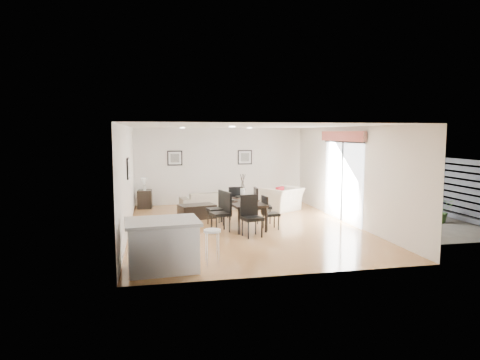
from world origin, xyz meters
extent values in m
plane|color=#B27C49|center=(0.00, 0.00, 0.00)|extent=(8.00, 8.00, 0.00)
cube|color=white|center=(0.00, 4.00, 1.35)|extent=(6.00, 0.04, 2.70)
cube|color=white|center=(0.00, -4.00, 1.35)|extent=(6.00, 0.04, 2.70)
cube|color=white|center=(-3.00, 0.00, 1.35)|extent=(0.04, 8.00, 2.70)
cube|color=white|center=(3.00, 0.00, 1.35)|extent=(0.04, 8.00, 2.70)
cube|color=white|center=(0.00, 0.00, 2.70)|extent=(6.00, 8.00, 0.02)
imported|color=gray|center=(-0.48, 2.89, 0.30)|extent=(2.11, 1.01, 0.59)
imported|color=beige|center=(1.75, 2.15, 0.38)|extent=(1.53, 1.48, 0.75)
imported|color=#355B27|center=(5.57, -0.58, 0.34)|extent=(0.70, 0.63, 0.68)
imported|color=#355B27|center=(5.90, 1.58, 0.31)|extent=(0.43, 0.43, 0.61)
cube|color=black|center=(-0.03, 0.01, 0.67)|extent=(1.04, 1.77, 0.06)
cylinder|color=black|center=(-0.30, -0.81, 0.32)|extent=(0.07, 0.07, 0.64)
cylinder|color=black|center=(-0.49, 0.74, 0.32)|extent=(0.07, 0.07, 0.64)
cylinder|color=black|center=(0.43, -0.72, 0.32)|extent=(0.07, 0.07, 0.64)
cylinder|color=black|center=(0.23, 0.83, 0.32)|extent=(0.07, 0.07, 0.64)
cube|color=black|center=(-0.70, -0.41, 0.46)|extent=(0.55, 0.55, 0.08)
cube|color=black|center=(-0.51, -0.37, 0.74)|extent=(0.16, 0.46, 0.55)
cylinder|color=black|center=(-0.92, -0.28, 0.21)|extent=(0.04, 0.04, 0.42)
cylinder|color=black|center=(-0.57, -0.20, 0.21)|extent=(0.04, 0.04, 0.42)
cylinder|color=black|center=(-0.84, -0.63, 0.21)|extent=(0.04, 0.04, 0.42)
cylinder|color=black|center=(-0.49, -0.55, 0.21)|extent=(0.04, 0.04, 0.42)
cube|color=black|center=(-0.70, 0.43, 0.42)|extent=(0.50, 0.50, 0.07)
cube|color=black|center=(-0.52, 0.46, 0.69)|extent=(0.14, 0.43, 0.51)
cylinder|color=black|center=(-0.90, 0.56, 0.19)|extent=(0.03, 0.03, 0.39)
cylinder|color=black|center=(-0.57, 0.62, 0.19)|extent=(0.03, 0.03, 0.39)
cylinder|color=black|center=(-0.83, 0.23, 0.19)|extent=(0.03, 0.03, 0.39)
cylinder|color=black|center=(-0.51, 0.30, 0.19)|extent=(0.03, 0.03, 0.39)
cube|color=black|center=(0.64, -0.41, 0.40)|extent=(0.43, 0.43, 0.07)
cube|color=black|center=(0.47, -0.42, 0.65)|extent=(0.08, 0.40, 0.48)
cylinder|color=black|center=(0.81, -0.56, 0.18)|extent=(0.03, 0.03, 0.37)
cylinder|color=black|center=(0.50, -0.58, 0.18)|extent=(0.03, 0.03, 0.37)
cylinder|color=black|center=(0.78, -0.24, 0.18)|extent=(0.03, 0.03, 0.37)
cylinder|color=black|center=(0.47, -0.27, 0.18)|extent=(0.03, 0.03, 0.37)
cube|color=black|center=(0.64, 0.43, 0.45)|extent=(0.48, 0.48, 0.08)
cube|color=black|center=(0.44, 0.44, 0.74)|extent=(0.09, 0.45, 0.54)
cylinder|color=black|center=(0.80, 0.24, 0.21)|extent=(0.04, 0.04, 0.41)
cylinder|color=black|center=(0.45, 0.26, 0.21)|extent=(0.04, 0.04, 0.41)
cylinder|color=black|center=(0.83, 0.59, 0.21)|extent=(0.04, 0.04, 0.41)
cylinder|color=black|center=(0.48, 0.62, 0.21)|extent=(0.04, 0.04, 0.41)
cube|color=black|center=(-0.03, -1.11, 0.45)|extent=(0.53, 0.53, 0.08)
cube|color=black|center=(-0.07, -0.92, 0.74)|extent=(0.46, 0.14, 0.54)
cylinder|color=black|center=(-0.17, -1.32, 0.21)|extent=(0.04, 0.04, 0.41)
cylinder|color=black|center=(-0.24, -0.97, 0.21)|extent=(0.04, 0.04, 0.41)
cylinder|color=black|center=(0.18, -1.25, 0.21)|extent=(0.04, 0.04, 0.41)
cylinder|color=black|center=(0.11, -0.90, 0.21)|extent=(0.04, 0.04, 0.41)
cube|color=black|center=(-0.03, 1.13, 0.44)|extent=(0.46, 0.46, 0.08)
cube|color=black|center=(-0.02, 0.94, 0.71)|extent=(0.44, 0.08, 0.52)
cylinder|color=black|center=(0.13, 1.31, 0.20)|extent=(0.03, 0.03, 0.40)
cylinder|color=black|center=(0.15, 0.96, 0.20)|extent=(0.03, 0.03, 0.40)
cylinder|color=black|center=(-0.21, 1.29, 0.20)|extent=(0.03, 0.03, 0.40)
cylinder|color=black|center=(-0.19, 0.95, 0.20)|extent=(0.03, 0.03, 0.40)
cylinder|color=white|center=(-0.03, 0.01, 0.88)|extent=(0.12, 0.12, 0.36)
cylinder|color=black|center=(0.27, 0.01, 0.70)|extent=(0.35, 0.35, 0.01)
cylinder|color=black|center=(0.27, 0.01, 0.73)|extent=(0.18, 0.18, 0.05)
cylinder|color=black|center=(-0.03, 0.57, 0.70)|extent=(0.35, 0.35, 0.01)
cylinder|color=black|center=(-0.03, 0.57, 0.73)|extent=(0.18, 0.18, 0.05)
cylinder|color=black|center=(-0.34, 0.01, 0.70)|extent=(0.35, 0.35, 0.01)
cylinder|color=black|center=(-0.34, 0.01, 0.73)|extent=(0.18, 0.18, 0.05)
cylinder|color=black|center=(-0.03, -0.55, 0.70)|extent=(0.35, 0.35, 0.01)
cylinder|color=black|center=(-0.03, -0.55, 0.73)|extent=(0.18, 0.18, 0.05)
cube|color=black|center=(-1.11, 1.43, 0.21)|extent=(1.16, 0.87, 0.41)
cube|color=black|center=(-2.65, 3.47, 0.31)|extent=(0.50, 0.50, 0.61)
cylinder|color=white|center=(-2.65, 3.47, 0.70)|extent=(0.10, 0.10, 0.18)
cone|color=beige|center=(-2.65, 3.47, 0.91)|extent=(0.22, 0.22, 0.24)
cube|color=maroon|center=(1.64, 2.05, 0.61)|extent=(0.35, 0.32, 0.36)
cube|color=white|center=(-2.23, -3.23, 0.44)|extent=(1.29, 1.01, 0.87)
cube|color=#AAAAAC|center=(-2.23, -3.23, 0.90)|extent=(1.40, 1.12, 0.06)
cylinder|color=white|center=(-1.31, -3.23, 0.69)|extent=(0.33, 0.33, 0.05)
cylinder|color=silver|center=(-1.20, -3.12, 0.35)|extent=(0.02, 0.02, 0.69)
cylinder|color=silver|center=(-1.41, -3.12, 0.35)|extent=(0.02, 0.02, 0.69)
cylinder|color=silver|center=(-1.41, -3.34, 0.35)|extent=(0.02, 0.02, 0.69)
cylinder|color=silver|center=(-1.20, -3.34, 0.35)|extent=(0.02, 0.02, 0.69)
cube|color=black|center=(-1.60, 3.97, 1.65)|extent=(0.52, 0.03, 0.52)
cube|color=white|center=(-1.60, 3.97, 1.65)|extent=(0.44, 0.04, 0.44)
cube|color=#5D5C57|center=(-1.60, 3.97, 1.65)|extent=(0.30, 0.04, 0.30)
cube|color=black|center=(0.90, 3.97, 1.65)|extent=(0.52, 0.03, 0.52)
cube|color=white|center=(0.90, 3.97, 1.65)|extent=(0.44, 0.04, 0.44)
cube|color=#5D5C57|center=(0.90, 3.97, 1.65)|extent=(0.30, 0.04, 0.30)
cube|color=black|center=(-2.97, -0.20, 1.65)|extent=(0.03, 0.52, 0.52)
cube|color=white|center=(-2.97, -0.20, 1.65)|extent=(0.04, 0.44, 0.44)
cube|color=#5D5C57|center=(-2.97, -0.20, 1.65)|extent=(0.04, 0.30, 0.30)
cube|color=white|center=(2.98, 0.30, 1.12)|extent=(0.02, 2.40, 2.25)
cube|color=black|center=(2.96, 0.30, 1.12)|extent=(0.03, 0.05, 2.25)
cube|color=black|center=(2.96, 0.30, 2.27)|extent=(0.03, 2.50, 0.05)
cube|color=maroon|center=(2.92, 0.30, 2.43)|extent=(0.10, 2.70, 0.28)
plane|color=gray|center=(5.00, 0.30, 0.00)|extent=(6.00, 6.00, 0.00)
cube|color=#2F3032|center=(6.20, 0.30, 0.90)|extent=(0.08, 5.50, 1.80)
cube|color=brown|center=(6.05, 2.70, 1.00)|extent=(0.35, 0.35, 2.00)
camera|label=1|loc=(-2.39, -11.05, 2.52)|focal=32.00mm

